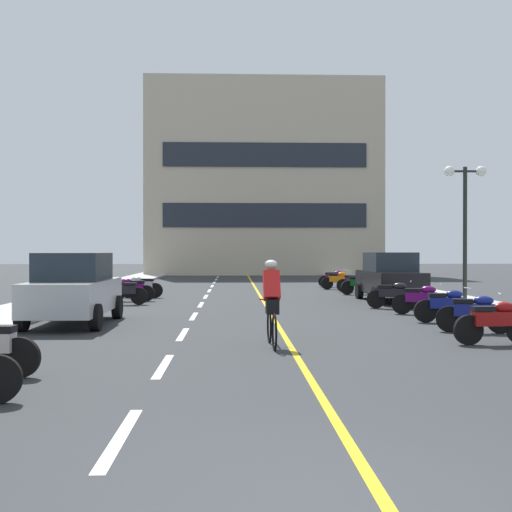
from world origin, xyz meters
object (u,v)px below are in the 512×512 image
(motorcycle_6, at_px, (394,294))
(motorcycle_12, at_px, (338,280))
(motorcycle_10, at_px, (359,284))
(cyclist_rider, at_px, (272,301))
(motorcycle_3, at_px, (475,312))
(motorcycle_2, at_px, (495,321))
(motorcycle_4, at_px, (447,305))
(motorcycle_5, at_px, (422,299))
(motorcycle_11, at_px, (356,282))
(motorcycle_7, at_px, (123,291))
(motorcycle_8, at_px, (131,289))
(parked_car_near, at_px, (74,288))
(street_lamp_mid, at_px, (465,201))
(motorcycle_13, at_px, (335,278))
(parked_car_mid, at_px, (390,277))
(motorcycle_9, at_px, (141,286))

(motorcycle_6, height_order, motorcycle_12, same)
(motorcycle_10, height_order, cyclist_rider, cyclist_rider)
(motorcycle_3, relative_size, motorcycle_6, 1.01)
(motorcycle_2, relative_size, motorcycle_3, 1.03)
(motorcycle_3, bearing_deg, motorcycle_4, 88.46)
(motorcycle_5, height_order, motorcycle_11, same)
(motorcycle_7, relative_size, motorcycle_8, 1.00)
(motorcycle_4, xyz_separation_m, motorcycle_12, (-0.43, 14.72, 0.00))
(motorcycle_11, bearing_deg, motorcycle_12, 101.42)
(motorcycle_3, bearing_deg, motorcycle_2, -98.85)
(parked_car_near, height_order, motorcycle_3, parked_car_near)
(motorcycle_7, height_order, motorcycle_10, same)
(street_lamp_mid, bearing_deg, motorcycle_11, 108.28)
(motorcycle_4, distance_m, motorcycle_13, 16.70)
(motorcycle_3, bearing_deg, motorcycle_12, 91.29)
(motorcycle_6, xyz_separation_m, motorcycle_12, (-0.05, 10.65, 0.00))
(motorcycle_2, bearing_deg, motorcycle_3, 81.15)
(motorcycle_5, xyz_separation_m, motorcycle_10, (-0.10, 8.88, 0.00))
(parked_car_near, height_order, motorcycle_2, parked_car_near)
(street_lamp_mid, height_order, motorcycle_7, street_lamp_mid)
(motorcycle_6, bearing_deg, motorcycle_3, -86.97)
(motorcycle_3, bearing_deg, motorcycle_8, 134.08)
(parked_car_near, height_order, motorcycle_10, parked_car_near)
(motorcycle_4, distance_m, motorcycle_5, 2.11)
(motorcycle_7, xyz_separation_m, motorcycle_10, (9.25, 5.06, 0.00))
(street_lamp_mid, xyz_separation_m, parked_car_near, (-12.02, -5.34, -2.66))
(motorcycle_2, bearing_deg, parked_car_mid, 86.92)
(motorcycle_11, bearing_deg, cyclist_rider, -106.19)
(street_lamp_mid, bearing_deg, parked_car_near, -156.03)
(parked_car_near, relative_size, motorcycle_6, 2.56)
(motorcycle_9, bearing_deg, motorcycle_7, -92.78)
(street_lamp_mid, relative_size, motorcycle_2, 2.74)
(motorcycle_6, height_order, motorcycle_7, same)
(motorcycle_8, relative_size, motorcycle_12, 1.00)
(motorcycle_10, relative_size, cyclist_rider, 0.94)
(motorcycle_4, height_order, motorcycle_9, same)
(motorcycle_11, height_order, cyclist_rider, cyclist_rider)
(motorcycle_8, distance_m, motorcycle_13, 12.89)
(motorcycle_8, relative_size, motorcycle_13, 1.00)
(motorcycle_7, height_order, motorcycle_8, same)
(motorcycle_5, xyz_separation_m, motorcycle_7, (-9.36, 3.82, 0.00))
(motorcycle_2, bearing_deg, motorcycle_9, 123.92)
(parked_car_near, height_order, motorcycle_11, parked_car_near)
(motorcycle_2, xyz_separation_m, motorcycle_7, (-9.06, 9.85, 0.00))
(motorcycle_5, height_order, motorcycle_13, same)
(motorcycle_13, bearing_deg, motorcycle_9, -140.39)
(motorcycle_6, xyz_separation_m, motorcycle_11, (0.38, 8.50, 0.00))
(motorcycle_4, relative_size, motorcycle_12, 1.00)
(parked_car_near, height_order, parked_car_mid, same)
(motorcycle_5, relative_size, motorcycle_13, 0.97)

